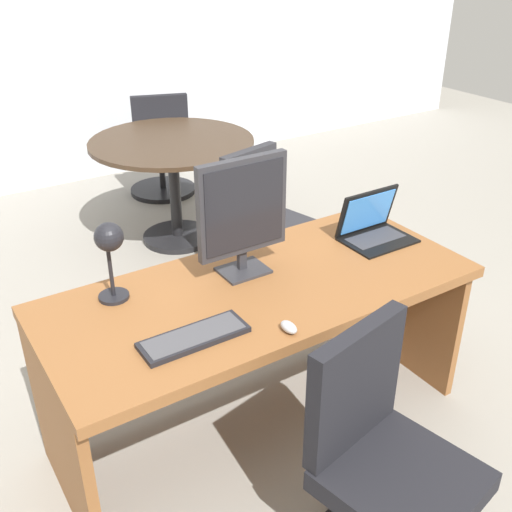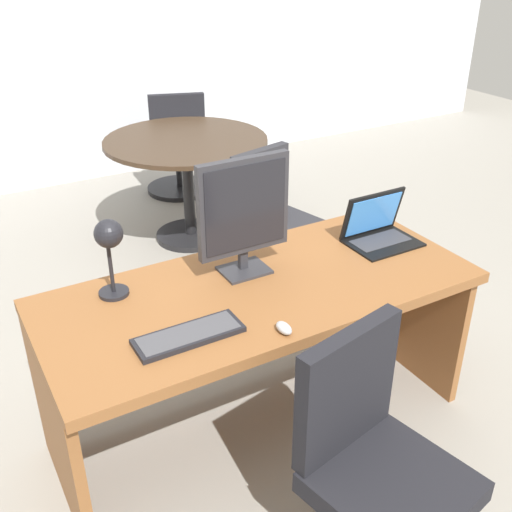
{
  "view_description": "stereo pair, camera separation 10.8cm",
  "coord_description": "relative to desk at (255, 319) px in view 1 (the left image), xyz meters",
  "views": [
    {
      "loc": [
        -1.17,
        -1.78,
        2.01
      ],
      "look_at": [
        0.0,
        0.04,
        0.85
      ],
      "focal_mm": 42.68,
      "sensor_mm": 36.0,
      "label": 1
    },
    {
      "loc": [
        -1.08,
        -1.83,
        2.01
      ],
      "look_at": [
        0.0,
        0.04,
        0.85
      ],
      "focal_mm": 42.68,
      "sensor_mm": 36.0,
      "label": 2
    }
  ],
  "objects": [
    {
      "name": "office_chair",
      "position": [
        -0.01,
        -0.83,
        -0.18
      ],
      "size": [
        0.56,
        0.57,
        0.91
      ],
      "color": "black",
      "rests_on": "ground"
    },
    {
      "name": "meeting_table",
      "position": [
        0.52,
        1.87,
        0.02
      ],
      "size": [
        1.13,
        1.13,
        0.76
      ],
      "color": "black",
      "rests_on": "ground"
    },
    {
      "name": "monitor",
      "position": [
        -0.0,
        0.09,
        0.47
      ],
      "size": [
        0.4,
        0.16,
        0.5
      ],
      "color": "#2D2D33",
      "rests_on": "desk"
    },
    {
      "name": "keyboard",
      "position": [
        -0.4,
        -0.23,
        0.2
      ],
      "size": [
        0.39,
        0.14,
        0.02
      ],
      "color": "black",
      "rests_on": "desk"
    },
    {
      "name": "desk",
      "position": [
        0.0,
        0.0,
        0.0
      ],
      "size": [
        1.79,
        0.78,
        0.73
      ],
      "color": "brown",
      "rests_on": "ground"
    },
    {
      "name": "mouse",
      "position": [
        -0.09,
        -0.36,
        0.21
      ],
      "size": [
        0.05,
        0.08,
        0.04
      ],
      "color": "#B7BABF",
      "rests_on": "desk"
    },
    {
      "name": "back_wall",
      "position": [
        0.0,
        3.49,
        0.85
      ],
      "size": [
        10.0,
        0.1,
        2.8
      ],
      "primitive_type": "cube",
      "color": "silver",
      "rests_on": "ground"
    },
    {
      "name": "meeting_chair_near",
      "position": [
        0.74,
        1.01,
        -0.21
      ],
      "size": [
        0.56,
        0.57,
        0.85
      ],
      "color": "black",
      "rests_on": "ground"
    },
    {
      "name": "ground",
      "position": [
        0.0,
        1.46,
        -0.55
      ],
      "size": [
        12.0,
        12.0,
        0.0
      ],
      "primitive_type": "plane",
      "color": "gray"
    },
    {
      "name": "meeting_chair_far",
      "position": [
        0.81,
        2.72,
        -0.19
      ],
      "size": [
        0.58,
        0.6,
        0.89
      ],
      "color": "black",
      "rests_on": "ground"
    },
    {
      "name": "desk_lamp",
      "position": [
        -0.54,
        0.17,
        0.43
      ],
      "size": [
        0.12,
        0.15,
        0.34
      ],
      "color": "black",
      "rests_on": "desk"
    },
    {
      "name": "laptop",
      "position": [
        0.68,
        0.05,
        0.26
      ],
      "size": [
        0.32,
        0.24,
        0.23
      ],
      "color": "black",
      "rests_on": "desk"
    }
  ]
}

